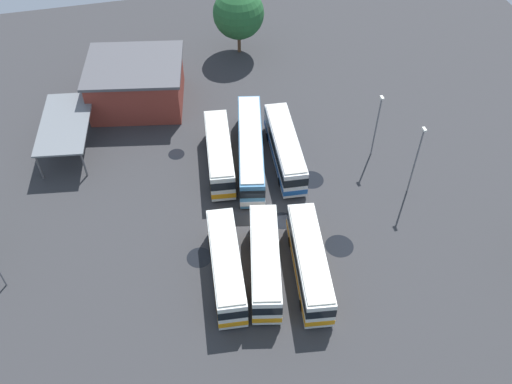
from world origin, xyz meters
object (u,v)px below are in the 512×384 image
(bus_row1_slot0, at_px, (285,148))
(depot_building, at_px, (137,83))
(bus_row1_slot2, at_px, (219,154))
(tree_northwest, at_px, (238,13))
(bus_row0_slot0, at_px, (309,262))
(maintenance_shelter, at_px, (65,124))
(lamp_post_near_entrance, at_px, (377,124))
(bus_row0_slot1, at_px, (265,262))
(bus_row1_slot1, at_px, (251,149))
(bus_row0_slot2, at_px, (226,266))
(lamp_post_mid_lot, at_px, (416,158))

(bus_row1_slot0, height_order, depot_building, depot_building)
(bus_row1_slot2, distance_m, tree_northwest, 22.66)
(bus_row0_slot0, height_order, maintenance_shelter, bus_row0_slot0)
(lamp_post_near_entrance, height_order, tree_northwest, tree_northwest)
(maintenance_shelter, bearing_deg, bus_row1_slot0, -109.11)
(bus_row0_slot1, relative_size, bus_row1_slot2, 1.01)
(bus_row1_slot0, xyz_separation_m, bus_row1_slot1, (0.70, 3.58, 0.00))
(bus_row0_slot1, xyz_separation_m, bus_row0_slot2, (0.35, 3.42, -0.00))
(bus_row0_slot0, xyz_separation_m, lamp_post_mid_lot, (7.67, -12.99, 2.75))
(maintenance_shelter, relative_size, lamp_post_mid_lot, 1.31)
(bus_row0_slot0, xyz_separation_m, bus_row1_slot0, (14.94, -1.82, 0.00))
(lamp_post_mid_lot, bearing_deg, lamp_post_near_entrance, 14.47)
(bus_row1_slot1, bearing_deg, bus_row0_slot1, 172.00)
(bus_row1_slot0, relative_size, maintenance_shelter, 1.07)
(bus_row1_slot1, distance_m, bus_row1_slot2, 3.38)
(bus_row0_slot0, height_order, lamp_post_mid_lot, lamp_post_mid_lot)
(depot_building, bearing_deg, maintenance_shelter, 127.34)
(tree_northwest, bearing_deg, bus_row0_slot1, 171.51)
(bus_row0_slot1, height_order, lamp_post_near_entrance, lamp_post_near_entrance)
(bus_row0_slot0, relative_size, tree_northwest, 1.29)
(tree_northwest, bearing_deg, bus_row1_slot2, 162.56)
(depot_building, bearing_deg, bus_row1_slot2, -150.87)
(bus_row0_slot0, relative_size, bus_row0_slot2, 1.05)
(bus_row1_slot2, height_order, maintenance_shelter, bus_row1_slot2)
(bus_row0_slot2, xyz_separation_m, maintenance_shelter, (21.41, 13.45, 1.35))
(bus_row0_slot1, xyz_separation_m, depot_building, (28.00, 8.70, 0.88))
(lamp_post_mid_lot, bearing_deg, bus_row0_slot2, 107.40)
(bus_row1_slot1, distance_m, depot_building, 17.15)
(bus_row1_slot0, relative_size, bus_row1_slot2, 1.07)
(depot_building, xyz_separation_m, tree_northwest, (8.07, -14.09, 2.87))
(depot_building, distance_m, lamp_post_mid_lot, 33.29)
(bus_row0_slot0, distance_m, bus_row1_slot1, 15.74)
(lamp_post_near_entrance, relative_size, tree_northwest, 0.87)
(bus_row1_slot0, bearing_deg, lamp_post_near_entrance, -96.62)
(bus_row0_slot1, relative_size, tree_northwest, 1.24)
(bus_row1_slot1, distance_m, lamp_post_mid_lot, 16.99)
(bus_row1_slot2, height_order, lamp_post_mid_lot, lamp_post_mid_lot)
(bus_row0_slot0, height_order, bus_row0_slot1, same)
(bus_row0_slot2, height_order, depot_building, depot_building)
(depot_building, height_order, lamp_post_mid_lot, lamp_post_mid_lot)
(maintenance_shelter, distance_m, lamp_post_near_entrance, 33.32)
(bus_row0_slot2, xyz_separation_m, tree_northwest, (35.71, -8.81, 3.75))
(bus_row1_slot0, xyz_separation_m, depot_building, (14.03, 14.34, 0.88))
(bus_row0_slot1, relative_size, lamp_post_mid_lot, 1.32)
(bus_row1_slot1, height_order, depot_building, depot_building)
(bus_row1_slot1, relative_size, tree_northwest, 1.63)
(bus_row0_slot2, relative_size, maintenance_shelter, 0.99)
(bus_row0_slot1, distance_m, bus_row0_slot2, 3.44)
(bus_row0_slot2, bearing_deg, bus_row0_slot1, -95.90)
(bus_row0_slot0, xyz_separation_m, bus_row1_slot2, (15.72, 5.13, -0.00))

